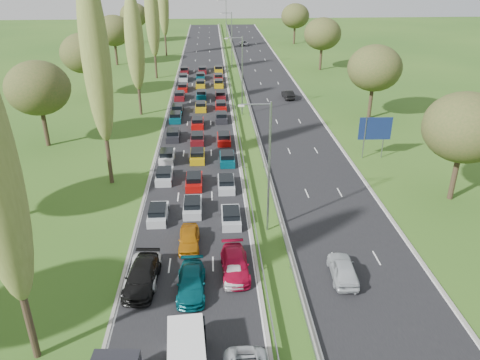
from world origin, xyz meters
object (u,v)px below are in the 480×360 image
object	(u,v)px
near_car_2	(143,272)
white_van_rear	(187,357)
direction_sign	(375,130)
near_car_3	(142,277)

from	to	relation	value
near_car_2	white_van_rear	world-z (taller)	white_van_rear
near_car_2	direction_sign	xyz separation A→B (m)	(25.23, 22.98, 2.86)
near_car_3	near_car_2	bearing A→B (deg)	94.92
near_car_3	white_van_rear	xyz separation A→B (m)	(3.74, -8.40, 0.32)
direction_sign	white_van_rear	bearing A→B (deg)	-123.84
white_van_rear	direction_sign	bearing A→B (deg)	52.11
near_car_2	near_car_3	world-z (taller)	near_car_3
near_car_2	direction_sign	world-z (taller)	direction_sign
near_car_3	direction_sign	bearing A→B (deg)	47.62
near_car_2	near_car_3	bearing A→B (deg)	-87.13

